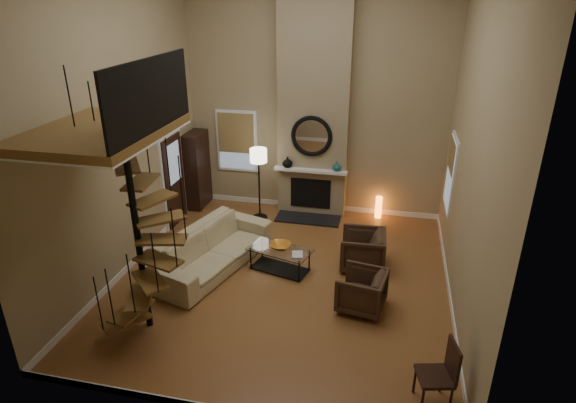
% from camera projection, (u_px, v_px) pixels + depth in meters
% --- Properties ---
extents(ground, '(6.00, 6.50, 0.01)m').
position_uv_depth(ground, '(283.00, 278.00, 9.00)').
color(ground, '#A36934').
rests_on(ground, ground).
extents(back_wall, '(6.00, 0.02, 5.50)m').
position_uv_depth(back_wall, '(315.00, 97.00, 10.78)').
color(back_wall, tan).
rests_on(back_wall, ground).
extents(front_wall, '(6.00, 0.02, 5.50)m').
position_uv_depth(front_wall, '(212.00, 221.00, 4.98)').
color(front_wall, tan).
rests_on(front_wall, ground).
extents(left_wall, '(0.02, 6.50, 5.50)m').
position_uv_depth(left_wall, '(118.00, 126.00, 8.48)').
color(left_wall, tan).
rests_on(left_wall, ground).
extents(right_wall, '(0.02, 6.50, 5.50)m').
position_uv_depth(right_wall, '(474.00, 148.00, 7.29)').
color(right_wall, tan).
rests_on(right_wall, ground).
extents(baseboard_back, '(6.00, 0.02, 0.12)m').
position_uv_depth(baseboard_back, '(313.00, 206.00, 11.86)').
color(baseboard_back, white).
rests_on(baseboard_back, ground).
extents(baseboard_left, '(0.02, 6.50, 0.12)m').
position_uv_depth(baseboard_left, '(138.00, 258.00, 9.56)').
color(baseboard_left, white).
rests_on(baseboard_left, ground).
extents(baseboard_right, '(0.02, 6.50, 0.12)m').
position_uv_depth(baseboard_right, '(450.00, 295.00, 8.38)').
color(baseboard_right, white).
rests_on(baseboard_right, ground).
extents(chimney_breast, '(1.60, 0.38, 5.50)m').
position_uv_depth(chimney_breast, '(314.00, 99.00, 10.62)').
color(chimney_breast, '#907F5D').
rests_on(chimney_breast, ground).
extents(hearth, '(1.50, 0.60, 0.04)m').
position_uv_depth(hearth, '(308.00, 219.00, 11.28)').
color(hearth, black).
rests_on(hearth, ground).
extents(firebox, '(0.95, 0.02, 0.72)m').
position_uv_depth(firebox, '(310.00, 193.00, 11.33)').
color(firebox, black).
rests_on(firebox, chimney_breast).
extents(mantel, '(1.70, 0.18, 0.06)m').
position_uv_depth(mantel, '(310.00, 171.00, 11.01)').
color(mantel, white).
rests_on(mantel, chimney_breast).
extents(mirror_frame, '(0.94, 0.10, 0.94)m').
position_uv_depth(mirror_frame, '(312.00, 136.00, 10.74)').
color(mirror_frame, black).
rests_on(mirror_frame, chimney_breast).
extents(mirror_disc, '(0.80, 0.01, 0.80)m').
position_uv_depth(mirror_disc, '(312.00, 136.00, 10.75)').
color(mirror_disc, white).
rests_on(mirror_disc, chimney_breast).
extents(vase_left, '(0.24, 0.24, 0.25)m').
position_uv_depth(vase_left, '(287.00, 162.00, 11.09)').
color(vase_left, black).
rests_on(vase_left, mantel).
extents(vase_right, '(0.20, 0.20, 0.21)m').
position_uv_depth(vase_right, '(337.00, 166.00, 10.87)').
color(vase_right, '#164E4C').
rests_on(vase_right, mantel).
extents(window_back, '(1.02, 0.06, 1.52)m').
position_uv_depth(window_back, '(237.00, 140.00, 11.59)').
color(window_back, white).
rests_on(window_back, back_wall).
extents(window_right, '(0.06, 1.02, 1.52)m').
position_uv_depth(window_right, '(451.00, 172.00, 9.53)').
color(window_right, white).
rests_on(window_right, right_wall).
extents(entry_door, '(0.10, 1.05, 2.16)m').
position_uv_depth(entry_door, '(173.00, 180.00, 10.76)').
color(entry_door, white).
rests_on(entry_door, ground).
extents(loft, '(1.70, 2.20, 1.09)m').
position_uv_depth(loft, '(106.00, 129.00, 6.48)').
color(loft, brown).
rests_on(loft, left_wall).
extents(spiral_stair, '(1.47, 1.47, 4.06)m').
position_uv_depth(spiral_stair, '(137.00, 226.00, 7.03)').
color(spiral_stair, black).
rests_on(spiral_stair, ground).
extents(hutch, '(0.39, 0.82, 1.84)m').
position_uv_depth(hutch, '(197.00, 169.00, 11.67)').
color(hutch, black).
rests_on(hutch, ground).
extents(sofa, '(1.80, 2.91, 0.79)m').
position_uv_depth(sofa, '(212.00, 248.00, 9.23)').
color(sofa, '#C2B486').
rests_on(sofa, ground).
extents(armchair_near, '(0.89, 0.86, 0.78)m').
position_uv_depth(armchair_near, '(367.00, 251.00, 9.22)').
color(armchair_near, '#402B1D').
rests_on(armchair_near, ground).
extents(armchair_far, '(0.88, 0.86, 0.70)m').
position_uv_depth(armchair_far, '(366.00, 292.00, 7.97)').
color(armchair_far, '#402B1D').
rests_on(armchair_far, ground).
extents(coffee_table, '(1.30, 0.88, 0.45)m').
position_uv_depth(coffee_table, '(280.00, 257.00, 9.15)').
color(coffee_table, silver).
rests_on(coffee_table, ground).
extents(bowl, '(0.39, 0.39, 0.10)m').
position_uv_depth(bowl, '(280.00, 246.00, 9.11)').
color(bowl, orange).
rests_on(bowl, coffee_table).
extents(book, '(0.25, 0.30, 0.03)m').
position_uv_depth(book, '(296.00, 255.00, 8.87)').
color(book, gray).
rests_on(book, coffee_table).
extents(floor_lamp, '(0.39, 0.39, 1.70)m').
position_uv_depth(floor_lamp, '(259.00, 161.00, 10.82)').
color(floor_lamp, black).
rests_on(floor_lamp, ground).
extents(accent_lamp, '(0.15, 0.15, 0.55)m').
position_uv_depth(accent_lamp, '(378.00, 208.00, 11.30)').
color(accent_lamp, orange).
rests_on(accent_lamp, ground).
extents(side_chair, '(0.52, 0.51, 0.94)m').
position_uv_depth(side_chair, '(442.00, 371.00, 6.07)').
color(side_chair, black).
rests_on(side_chair, ground).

